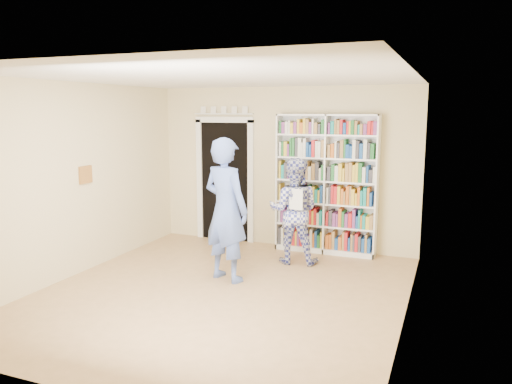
# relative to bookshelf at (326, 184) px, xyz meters

# --- Properties ---
(floor) EXTENTS (5.00, 5.00, 0.00)m
(floor) POSITION_rel_bookshelf_xyz_m (-0.77, -2.34, -1.14)
(floor) COLOR #9D784C
(floor) RESTS_ON ground
(ceiling) EXTENTS (5.00, 5.00, 0.00)m
(ceiling) POSITION_rel_bookshelf_xyz_m (-0.77, -2.34, 1.56)
(ceiling) COLOR white
(ceiling) RESTS_ON wall_back
(wall_back) EXTENTS (4.50, 0.00, 4.50)m
(wall_back) POSITION_rel_bookshelf_xyz_m (-0.77, 0.16, 0.21)
(wall_back) COLOR beige
(wall_back) RESTS_ON floor
(wall_left) EXTENTS (0.00, 5.00, 5.00)m
(wall_left) POSITION_rel_bookshelf_xyz_m (-3.02, -2.34, 0.21)
(wall_left) COLOR beige
(wall_left) RESTS_ON floor
(wall_right) EXTENTS (0.00, 5.00, 5.00)m
(wall_right) POSITION_rel_bookshelf_xyz_m (1.48, -2.34, 0.21)
(wall_right) COLOR beige
(wall_right) RESTS_ON floor
(bookshelf) EXTENTS (1.64, 0.31, 2.25)m
(bookshelf) POSITION_rel_bookshelf_xyz_m (0.00, 0.00, 0.00)
(bookshelf) COLOR white
(bookshelf) RESTS_ON floor
(doorway) EXTENTS (1.10, 0.08, 2.43)m
(doorway) POSITION_rel_bookshelf_xyz_m (-1.87, 0.13, 0.04)
(doorway) COLOR black
(doorway) RESTS_ON floor
(wall_art) EXTENTS (0.03, 0.25, 0.25)m
(wall_art) POSITION_rel_bookshelf_xyz_m (-3.00, -2.14, 0.26)
(wall_art) COLOR brown
(wall_art) RESTS_ON wall_left
(man_blue) EXTENTS (0.82, 0.66, 1.96)m
(man_blue) POSITION_rel_bookshelf_xyz_m (-0.94, -1.82, -0.16)
(man_blue) COLOR #506AB3
(man_blue) RESTS_ON floor
(man_plaid) EXTENTS (0.87, 0.72, 1.61)m
(man_plaid) POSITION_rel_bookshelf_xyz_m (-0.32, -0.73, -0.33)
(man_plaid) COLOR #2F3690
(man_plaid) RESTS_ON floor
(paper_sheet) EXTENTS (0.21, 0.05, 0.31)m
(paper_sheet) POSITION_rel_bookshelf_xyz_m (-0.20, -0.99, -0.10)
(paper_sheet) COLOR white
(paper_sheet) RESTS_ON man_plaid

